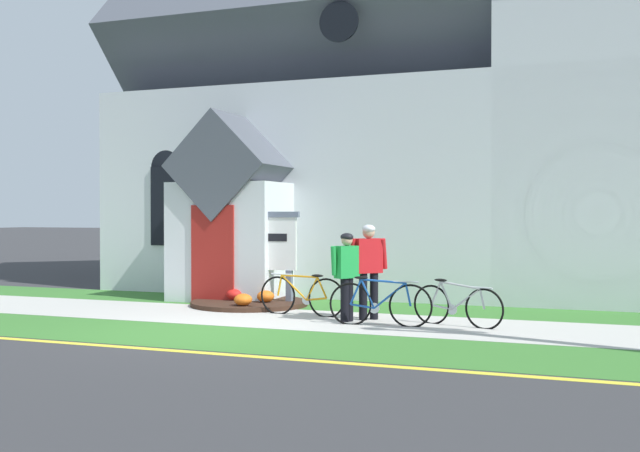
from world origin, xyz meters
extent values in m
plane|color=#333335|center=(0.00, 4.00, 0.00)|extent=(140.00, 140.00, 0.00)
cube|color=#B7B5AD|center=(0.72, 1.84, 0.01)|extent=(32.00, 2.46, 0.01)
cube|color=#38722D|center=(0.72, -0.44, 0.00)|extent=(32.00, 2.11, 0.01)
cube|color=#38722D|center=(0.72, 4.03, 0.00)|extent=(24.00, 1.90, 0.01)
cube|color=yellow|center=(0.72, -1.65, 0.00)|extent=(28.00, 0.16, 0.01)
cube|color=silver|center=(0.72, 9.87, 2.47)|extent=(12.68, 9.79, 4.93)
cube|color=#4C515B|center=(0.72, 9.87, 6.67)|extent=(13.18, 9.97, 9.97)
cube|color=silver|center=(5.54, 6.50, 5.93)|extent=(3.04, 3.04, 11.86)
cube|color=silver|center=(-1.57, 4.18, 1.30)|extent=(2.40, 1.60, 2.60)
cube|color=#4C515B|center=(-1.57, 4.18, 2.95)|extent=(2.40, 1.80, 2.40)
cube|color=maroon|center=(-1.57, 3.36, 1.05)|extent=(1.00, 0.06, 2.10)
cube|color=black|center=(-3.72, 4.95, 2.10)|extent=(0.76, 0.06, 1.90)
cone|color=black|center=(-3.72, 4.95, 3.05)|extent=(0.80, 0.06, 0.80)
cylinder|color=black|center=(0.72, 4.95, 6.15)|extent=(0.90, 0.06, 0.90)
cube|color=slate|center=(-1.51, 3.51, 0.37)|extent=(0.12, 0.12, 0.74)
cube|color=slate|center=(0.08, 3.64, 0.37)|extent=(0.12, 0.12, 0.74)
cube|color=white|center=(-0.71, 3.57, 1.29)|extent=(1.89, 0.23, 1.10)
cube|color=slate|center=(-0.71, 3.57, 1.90)|extent=(2.01, 0.28, 0.12)
cube|color=black|center=(-0.71, 3.53, 1.42)|extent=(1.51, 0.13, 0.16)
cylinder|color=#382319|center=(-0.71, 3.37, 0.05)|extent=(2.43, 2.43, 0.10)
ellipsoid|color=orange|center=(-0.31, 3.29, 0.22)|extent=(0.36, 0.36, 0.24)
ellipsoid|color=orange|center=(-0.68, 3.87, 0.22)|extent=(0.36, 0.36, 0.24)
ellipsoid|color=red|center=(-1.07, 3.41, 0.22)|extent=(0.36, 0.36, 0.24)
ellipsoid|color=orange|center=(-0.48, 2.59, 0.22)|extent=(0.36, 0.36, 0.24)
torus|color=black|center=(1.39, 2.28, 0.35)|extent=(0.74, 0.10, 0.74)
torus|color=black|center=(0.37, 2.37, 0.35)|extent=(0.74, 0.10, 0.74)
cylinder|color=orange|center=(0.72, 2.34, 0.52)|extent=(0.56, 0.09, 0.47)
cylinder|color=orange|center=(0.83, 2.33, 0.74)|extent=(0.76, 0.11, 0.05)
cylinder|color=orange|center=(1.09, 2.30, 0.52)|extent=(0.26, 0.06, 0.45)
cylinder|color=orange|center=(1.18, 2.29, 0.33)|extent=(0.42, 0.07, 0.09)
cylinder|color=orange|center=(1.30, 2.28, 0.54)|extent=(0.22, 0.06, 0.40)
cylinder|color=orange|center=(0.41, 2.37, 0.55)|extent=(0.12, 0.05, 0.40)
ellipsoid|color=black|center=(1.20, 2.29, 0.77)|extent=(0.25, 0.10, 0.05)
cylinder|color=silver|center=(0.45, 2.36, 0.77)|extent=(0.44, 0.07, 0.03)
cylinder|color=silver|center=(0.98, 2.31, 0.30)|extent=(0.18, 0.04, 0.18)
torus|color=black|center=(2.09, 1.54, 0.36)|extent=(0.75, 0.10, 0.75)
torus|color=black|center=(3.13, 1.63, 0.36)|extent=(0.75, 0.10, 0.75)
cylinder|color=#194CA5|center=(2.78, 1.60, 0.52)|extent=(0.56, 0.09, 0.47)
cylinder|color=#194CA5|center=(2.66, 1.59, 0.77)|extent=(0.77, 0.11, 0.08)
cylinder|color=#194CA5|center=(2.39, 1.57, 0.55)|extent=(0.26, 0.06, 0.50)
cylinder|color=#194CA5|center=(2.30, 1.56, 0.33)|extent=(0.42, 0.07, 0.09)
cylinder|color=#194CA5|center=(2.19, 1.55, 0.57)|extent=(0.22, 0.06, 0.45)
cylinder|color=#194CA5|center=(3.09, 1.63, 0.55)|extent=(0.12, 0.05, 0.40)
ellipsoid|color=black|center=(2.28, 1.56, 0.82)|extent=(0.25, 0.10, 0.05)
cylinder|color=silver|center=(3.05, 1.63, 0.76)|extent=(0.44, 0.07, 0.03)
cylinder|color=silver|center=(2.51, 1.58, 0.30)|extent=(0.18, 0.04, 0.18)
torus|color=black|center=(3.38, 2.15, 0.33)|extent=(0.68, 0.24, 0.70)
torus|color=black|center=(4.33, 1.86, 0.33)|extent=(0.68, 0.24, 0.70)
cylinder|color=#B7B7BC|center=(4.00, 1.95, 0.47)|extent=(0.52, 0.19, 0.41)
cylinder|color=#B7B7BC|center=(3.90, 1.99, 0.70)|extent=(0.72, 0.25, 0.11)
cylinder|color=#B7B7BC|center=(3.65, 2.06, 0.51)|extent=(0.25, 0.11, 0.48)
cylinder|color=#B7B7BC|center=(3.57, 2.09, 0.31)|extent=(0.39, 0.15, 0.09)
cylinder|color=#B7B7BC|center=(3.46, 2.12, 0.54)|extent=(0.21, 0.10, 0.43)
cylinder|color=#B7B7BC|center=(4.29, 1.87, 0.50)|extent=(0.12, 0.07, 0.34)
ellipsoid|color=black|center=(3.55, 2.09, 0.77)|extent=(0.25, 0.15, 0.05)
cylinder|color=silver|center=(4.25, 1.88, 0.68)|extent=(0.43, 0.16, 0.03)
cylinder|color=silver|center=(3.76, 2.03, 0.28)|extent=(0.18, 0.07, 0.18)
cylinder|color=black|center=(2.14, 2.12, 0.43)|extent=(0.15, 0.15, 0.85)
cylinder|color=black|center=(2.30, 2.27, 0.43)|extent=(0.15, 0.15, 0.85)
cube|color=red|center=(2.22, 2.20, 1.16)|extent=(0.49, 0.47, 0.62)
sphere|color=tan|center=(2.22, 2.20, 1.58)|extent=(0.22, 0.22, 0.22)
ellipsoid|color=silver|center=(2.22, 2.20, 1.64)|extent=(0.36, 0.36, 0.15)
cylinder|color=red|center=(1.98, 2.03, 1.19)|extent=(0.09, 0.10, 0.56)
cylinder|color=red|center=(2.46, 2.37, 1.19)|extent=(0.09, 0.23, 0.56)
cylinder|color=black|center=(1.90, 1.80, 0.39)|extent=(0.15, 0.15, 0.78)
cylinder|color=black|center=(1.95, 1.89, 0.39)|extent=(0.15, 0.15, 0.78)
cube|color=green|center=(1.93, 1.85, 1.07)|extent=(0.40, 0.48, 0.57)
sphere|color=tan|center=(1.93, 1.85, 1.45)|extent=(0.20, 0.20, 0.20)
ellipsoid|color=black|center=(1.93, 1.85, 1.51)|extent=(0.33, 0.31, 0.14)
cylinder|color=green|center=(1.75, 1.63, 1.09)|extent=(0.09, 0.16, 0.52)
cylinder|color=green|center=(2.10, 2.06, 1.09)|extent=(0.09, 0.12, 0.52)
ellipsoid|color=#847A5B|center=(4.08, 63.56, 0.00)|extent=(70.50, 50.53, 23.28)
camera|label=1|loc=(6.08, -10.75, 1.92)|focal=42.18mm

